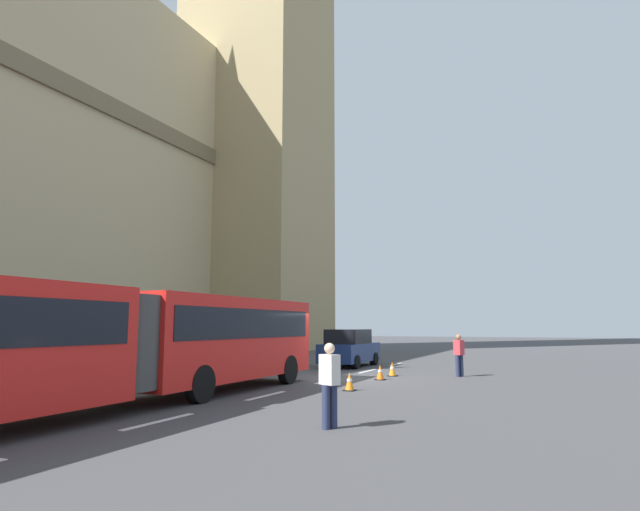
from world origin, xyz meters
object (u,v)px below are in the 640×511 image
object	(u,v)px
sedan_lead	(350,348)
articulated_bus	(111,338)
pedestrian_by_kerb	(459,354)
traffic_cone_west	(349,382)
traffic_cone_east	(392,369)
pedestrian_near_cones	(330,382)
traffic_cone_middle	(380,372)

from	to	relation	value
sedan_lead	articulated_bus	bearing A→B (deg)	178.98
sedan_lead	pedestrian_by_kerb	xyz separation A→B (m)	(-3.22, -5.94, -0.00)
sedan_lead	traffic_cone_west	bearing A→B (deg)	-159.35
traffic_cone_west	pedestrian_by_kerb	size ratio (longest dim) A/B	0.34
traffic_cone_west	traffic_cone_east	xyz separation A→B (m)	(5.24, 0.13, 0.00)
sedan_lead	traffic_cone_east	size ratio (longest dim) A/B	7.59
traffic_cone_east	pedestrian_near_cones	distance (m)	11.39
traffic_cone_west	traffic_cone_middle	bearing A→B (deg)	2.03
sedan_lead	traffic_cone_east	xyz separation A→B (m)	(-4.11, -3.40, -0.63)
traffic_cone_west	traffic_cone_east	bearing A→B (deg)	1.41
pedestrian_by_kerb	traffic_cone_middle	bearing A→B (deg)	134.84
traffic_cone_west	traffic_cone_east	world-z (taller)	same
traffic_cone_middle	pedestrian_near_cones	xyz separation A→B (m)	(-9.58, -1.96, 0.63)
pedestrian_by_kerb	sedan_lead	bearing A→B (deg)	61.55
sedan_lead	pedestrian_near_cones	distance (m)	16.23
sedan_lead	traffic_cone_east	distance (m)	5.37
articulated_bus	traffic_cone_east	bearing A→B (deg)	-17.78
articulated_bus	pedestrian_by_kerb	size ratio (longest dim) A/B	10.22
articulated_bus	pedestrian_by_kerb	world-z (taller)	articulated_bus
articulated_bus	traffic_cone_west	xyz separation A→B (m)	(6.21, -3.80, -1.46)
traffic_cone_middle	pedestrian_by_kerb	bearing A→B (deg)	-45.16
pedestrian_by_kerb	traffic_cone_east	bearing A→B (deg)	109.47
traffic_cone_west	traffic_cone_middle	world-z (taller)	same
sedan_lead	traffic_cone_west	xyz separation A→B (m)	(-9.36, -3.53, -0.63)
traffic_cone_east	pedestrian_near_cones	world-z (taller)	pedestrian_near_cones
traffic_cone_west	sedan_lead	bearing A→B (deg)	20.65
traffic_cone_west	traffic_cone_middle	distance (m)	3.62
traffic_cone_middle	pedestrian_by_kerb	world-z (taller)	pedestrian_by_kerb
traffic_cone_middle	pedestrian_by_kerb	xyz separation A→B (m)	(2.53, -2.54, 0.63)
articulated_bus	pedestrian_near_cones	bearing A→B (deg)	-87.48
traffic_cone_west	pedestrian_near_cones	xyz separation A→B (m)	(-5.96, -1.84, 0.63)
sedan_lead	traffic_cone_west	size ratio (longest dim) A/B	7.59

